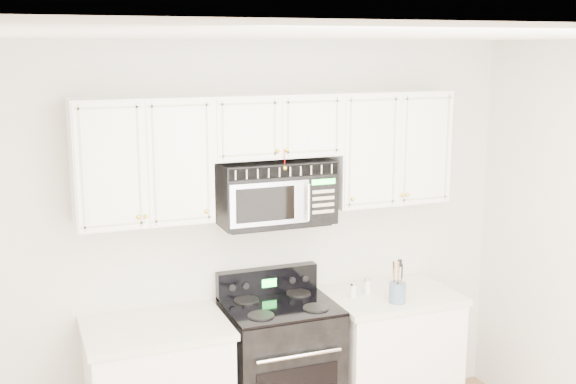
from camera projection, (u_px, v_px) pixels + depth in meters
name	position (u px, v px, depth m)	size (l,w,h in m)	color
room	(392.00, 334.00, 3.22)	(3.51, 3.51, 2.61)	olive
base_cabinet_right	(389.00, 360.00, 4.99)	(0.86, 0.65, 0.92)	white
range	(280.00, 370.00, 4.71)	(0.70, 0.64, 1.10)	black
upper_cabinets	(272.00, 147.00, 4.54)	(2.44, 0.37, 0.75)	white
microwave	(275.00, 192.00, 4.58)	(0.73, 0.41, 0.40)	black
utensil_crock	(397.00, 291.00, 4.68)	(0.11, 0.11, 0.29)	#3E5A74
shaker_salt	(353.00, 290.00, 4.78)	(0.04, 0.04, 0.10)	white
shaker_pepper	(367.00, 286.00, 4.86)	(0.05, 0.05, 0.11)	white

